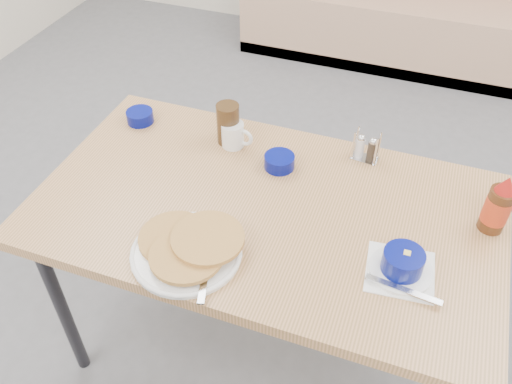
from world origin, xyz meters
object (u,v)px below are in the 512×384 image
(grits_setting, at_px, (402,265))
(creamer_bowl, at_px, (140,117))
(coffee_mug, at_px, (234,135))
(amber_tumbler, at_px, (228,124))
(syrup_bottle, at_px, (498,207))
(butter_bowl, at_px, (279,162))
(booth_bench, at_px, (388,5))
(dining_table, at_px, (266,220))
(condiment_caddy, at_px, (366,150))
(pancake_plate, at_px, (188,248))

(grits_setting, distance_m, creamer_bowl, 1.06)
(coffee_mug, distance_m, creamer_bowl, 0.37)
(amber_tumbler, height_order, syrup_bottle, syrup_bottle)
(creamer_bowl, xyz_separation_m, butter_bowl, (0.55, -0.07, 0.00))
(booth_bench, distance_m, grits_setting, 2.73)
(coffee_mug, relative_size, creamer_bowl, 1.19)
(butter_bowl, bearing_deg, dining_table, -84.35)
(butter_bowl, height_order, amber_tumbler, amber_tumbler)
(butter_bowl, bearing_deg, grits_setting, -34.89)
(condiment_caddy, bearing_deg, amber_tumbler, -165.59)
(butter_bowl, bearing_deg, booth_bench, 89.55)
(pancake_plate, relative_size, grits_setting, 1.42)
(butter_bowl, relative_size, amber_tumbler, 0.68)
(grits_setting, height_order, condiment_caddy, condiment_caddy)
(dining_table, height_order, coffee_mug, coffee_mug)
(creamer_bowl, distance_m, butter_bowl, 0.56)
(amber_tumbler, bearing_deg, pancake_plate, -80.21)
(creamer_bowl, bearing_deg, pancake_plate, -49.81)
(booth_bench, xyz_separation_m, dining_table, (0.00, -2.53, 0.35))
(pancake_plate, xyz_separation_m, syrup_bottle, (0.78, 0.39, 0.06))
(condiment_caddy, bearing_deg, syrup_bottle, -18.74)
(dining_table, distance_m, butter_bowl, 0.20)
(condiment_caddy, relative_size, syrup_bottle, 0.55)
(amber_tumbler, bearing_deg, dining_table, -48.83)
(coffee_mug, xyz_separation_m, butter_bowl, (0.18, -0.06, -0.02))
(booth_bench, relative_size, creamer_bowl, 19.84)
(pancake_plate, relative_size, syrup_bottle, 1.59)
(booth_bench, xyz_separation_m, butter_bowl, (-0.02, -2.35, 0.43))
(amber_tumbler, relative_size, syrup_bottle, 0.76)
(grits_setting, xyz_separation_m, syrup_bottle, (0.22, 0.26, 0.05))
(grits_setting, relative_size, condiment_caddy, 2.03)
(creamer_bowl, bearing_deg, butter_bowl, -7.46)
(booth_bench, height_order, dining_table, booth_bench)
(butter_bowl, relative_size, syrup_bottle, 0.52)
(coffee_mug, distance_m, amber_tumbler, 0.04)
(dining_table, relative_size, pancake_plate, 4.58)
(booth_bench, bearing_deg, syrup_bottle, -75.07)
(grits_setting, distance_m, condiment_caddy, 0.48)
(pancake_plate, height_order, syrup_bottle, syrup_bottle)
(pancake_plate, bearing_deg, dining_table, 61.64)
(grits_setting, bearing_deg, syrup_bottle, 49.69)
(syrup_bottle, bearing_deg, pancake_plate, -153.44)
(booth_bench, bearing_deg, pancake_plate, -92.82)
(booth_bench, height_order, syrup_bottle, booth_bench)
(coffee_mug, xyz_separation_m, amber_tumbler, (-0.03, 0.02, 0.03))
(butter_bowl, bearing_deg, condiment_caddy, 28.61)
(booth_bench, distance_m, pancake_plate, 2.82)
(pancake_plate, relative_size, condiment_caddy, 2.88)
(booth_bench, bearing_deg, butter_bowl, -90.45)
(dining_table, xyz_separation_m, coffee_mug, (-0.20, 0.24, 0.11))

